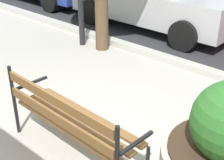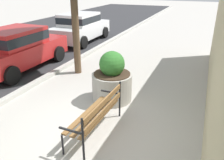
{
  "view_description": "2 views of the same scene",
  "coord_description": "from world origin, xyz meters",
  "views": [
    {
      "loc": [
        2.5,
        -2.1,
        2.59
      ],
      "look_at": [
        0.11,
        0.54,
        0.75
      ],
      "focal_mm": 52.74,
      "sensor_mm": 36.0,
      "label": 1
    },
    {
      "loc": [
        -3.77,
        -2.1,
        3.15
      ],
      "look_at": [
        1.76,
        0.18,
        0.6
      ],
      "focal_mm": 37.25,
      "sensor_mm": 36.0,
      "label": 2
    }
  ],
  "objects": [
    {
      "name": "ground_plane",
      "position": [
        0.0,
        0.0,
        0.0
      ],
      "size": [
        80.0,
        80.0,
        0.0
      ],
      "primitive_type": "plane",
      "color": "#ADA8A0"
    },
    {
      "name": "park_bench",
      "position": [
        0.11,
        -0.16,
        0.54
      ],
      "size": [
        1.82,
        0.59,
        0.95
      ],
      "color": "brown",
      "rests_on": "ground"
    },
    {
      "name": "concrete_planter",
      "position": [
        1.76,
        0.18,
        0.57
      ],
      "size": [
        1.13,
        1.13,
        1.43
      ],
      "color": "#A8A399",
      "rests_on": "ground"
    },
    {
      "name": "parked_car_red",
      "position": [
        2.74,
        4.46,
        0.84
      ],
      "size": [
        4.1,
        1.92,
        1.56
      ],
      "color": "#B21E1E",
      "rests_on": "ground"
    },
    {
      "name": "parked_car_white",
      "position": [
        7.56,
        4.46,
        0.84
      ],
      "size": [
        4.1,
        1.92,
        1.56
      ],
      "color": "silver",
      "rests_on": "ground"
    }
  ]
}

